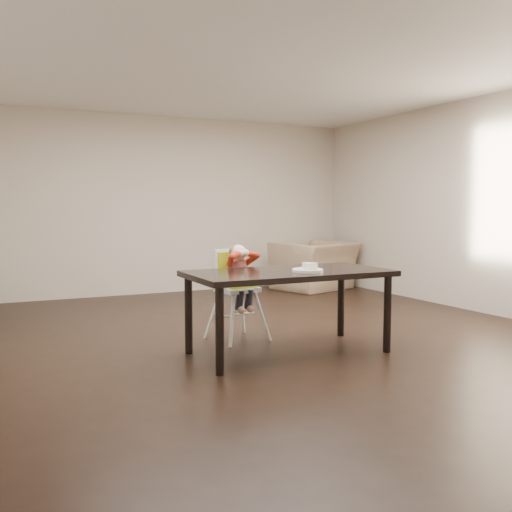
# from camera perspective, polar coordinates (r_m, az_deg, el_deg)

# --- Properties ---
(ground) EXTENTS (7.00, 7.00, 0.00)m
(ground) POSITION_cam_1_polar(r_m,az_deg,el_deg) (5.81, 1.84, -8.21)
(ground) COLOR black
(ground) RESTS_ON ground
(room_walls) EXTENTS (6.02, 7.02, 2.71)m
(room_walls) POSITION_cam_1_polar(r_m,az_deg,el_deg) (5.69, 1.89, 10.33)
(room_walls) COLOR beige
(room_walls) RESTS_ON ground
(dining_table) EXTENTS (1.80, 0.90, 0.75)m
(dining_table) POSITION_cam_1_polar(r_m,az_deg,el_deg) (5.12, 3.28, -2.35)
(dining_table) COLOR black
(dining_table) RESTS_ON ground
(high_chair) EXTENTS (0.45, 0.45, 0.95)m
(high_chair) POSITION_cam_1_polar(r_m,az_deg,el_deg) (5.66, -2.00, -1.68)
(high_chair) COLOR white
(high_chair) RESTS_ON ground
(plate) EXTENTS (0.32, 0.32, 0.08)m
(plate) POSITION_cam_1_polar(r_m,az_deg,el_deg) (5.02, 5.23, -1.28)
(plate) COLOR white
(plate) RESTS_ON dining_table
(armchair) EXTENTS (1.34, 1.07, 1.02)m
(armchair) POSITION_cam_1_polar(r_m,az_deg,el_deg) (9.22, 5.89, -0.17)
(armchair) COLOR tan
(armchair) RESTS_ON ground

